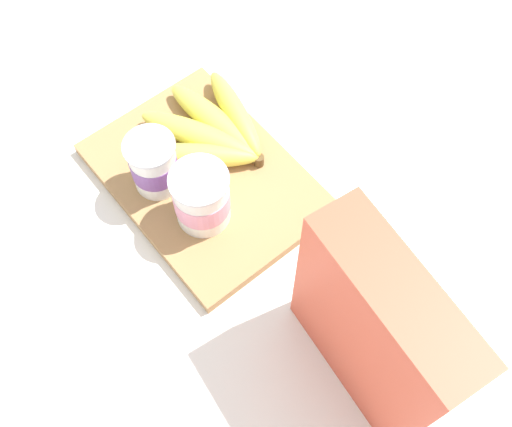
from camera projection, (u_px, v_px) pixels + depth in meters
name	position (u px, v px, depth m)	size (l,w,h in m)	color
ground_plane	(205.00, 182.00, 0.87)	(2.40, 2.40, 0.00)	silver
cutting_board	(205.00, 178.00, 0.86)	(0.32, 0.23, 0.02)	#A37A4C
cereal_box	(376.00, 332.00, 0.64)	(0.20, 0.06, 0.25)	#D85138
yogurt_cup_front	(201.00, 198.00, 0.78)	(0.08, 0.08, 0.09)	white
yogurt_cup_back	(154.00, 164.00, 0.81)	(0.07, 0.07, 0.09)	white
banana_bunch	(211.00, 131.00, 0.87)	(0.19, 0.20, 0.04)	#D8D049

